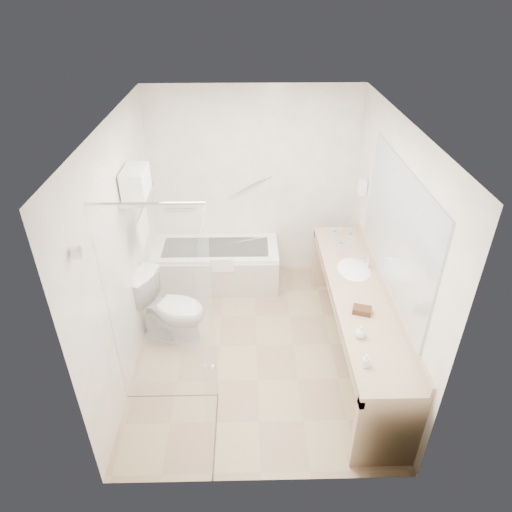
{
  "coord_description": "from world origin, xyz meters",
  "views": [
    {
      "loc": [
        -0.09,
        -3.81,
        3.58
      ],
      "look_at": [
        0.0,
        0.3,
        1.0
      ],
      "focal_mm": 32.0,
      "sensor_mm": 36.0,
      "label": 1
    }
  ],
  "objects_px": {
    "vanity_counter": "(357,308)",
    "amenity_basket": "(362,310)",
    "bathtub": "(217,265)",
    "water_bottle_left": "(350,241)",
    "toilet": "(171,308)"
  },
  "relations": [
    {
      "from": "bathtub",
      "to": "vanity_counter",
      "type": "bearing_deg",
      "value": -42.35
    },
    {
      "from": "bathtub",
      "to": "amenity_basket",
      "type": "bearing_deg",
      "value": -49.41
    },
    {
      "from": "amenity_basket",
      "to": "bathtub",
      "type": "bearing_deg",
      "value": 130.59
    },
    {
      "from": "toilet",
      "to": "water_bottle_left",
      "type": "xyz_separation_m",
      "value": [
        2.03,
        0.49,
        0.55
      ]
    },
    {
      "from": "vanity_counter",
      "to": "amenity_basket",
      "type": "bearing_deg",
      "value": -97.98
    },
    {
      "from": "bathtub",
      "to": "vanity_counter",
      "type": "relative_size",
      "value": 0.59
    },
    {
      "from": "vanity_counter",
      "to": "water_bottle_left",
      "type": "height_order",
      "value": "water_bottle_left"
    },
    {
      "from": "vanity_counter",
      "to": "water_bottle_left",
      "type": "bearing_deg",
      "value": 85.79
    },
    {
      "from": "vanity_counter",
      "to": "amenity_basket",
      "type": "xyz_separation_m",
      "value": [
        -0.05,
        -0.33,
        0.24
      ]
    },
    {
      "from": "bathtub",
      "to": "water_bottle_left",
      "type": "bearing_deg",
      "value": -19.66
    },
    {
      "from": "amenity_basket",
      "to": "water_bottle_left",
      "type": "distance_m",
      "value": 1.16
    },
    {
      "from": "vanity_counter",
      "to": "toilet",
      "type": "bearing_deg",
      "value": 170.39
    },
    {
      "from": "vanity_counter",
      "to": "amenity_basket",
      "type": "distance_m",
      "value": 0.41
    },
    {
      "from": "toilet",
      "to": "water_bottle_left",
      "type": "relative_size",
      "value": 3.79
    },
    {
      "from": "bathtub",
      "to": "amenity_basket",
      "type": "distance_m",
      "value": 2.35
    }
  ]
}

